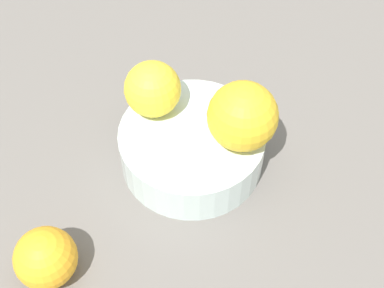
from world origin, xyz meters
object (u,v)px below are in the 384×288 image
at_px(fruit_bowl, 192,147).
at_px(orange_in_bowl_0, 243,116).
at_px(orange_in_bowl_1, 153,89).
at_px(orange_loose_0, 46,258).

bearing_deg(fruit_bowl, orange_in_bowl_0, -48.67).
distance_m(orange_in_bowl_1, orange_loose_0, 0.24).
height_order(orange_in_bowl_0, orange_in_bowl_1, orange_in_bowl_0).
relative_size(orange_in_bowl_0, orange_loose_0, 1.21).
distance_m(orange_in_bowl_0, orange_loose_0, 0.27).
height_order(fruit_bowl, orange_in_bowl_1, orange_in_bowl_1).
bearing_deg(orange_in_bowl_1, orange_loose_0, -158.50).
bearing_deg(orange_loose_0, orange_in_bowl_1, 21.50).
bearing_deg(orange_loose_0, orange_in_bowl_0, -5.10).
bearing_deg(orange_in_bowl_1, fruit_bowl, -79.08).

